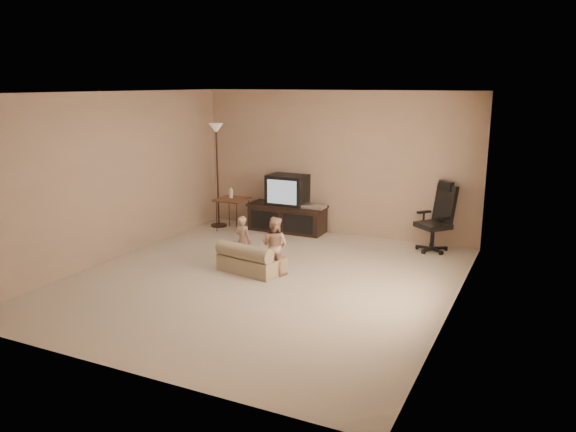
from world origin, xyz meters
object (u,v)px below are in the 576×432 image
toddler_left (243,241)px  office_chair (437,226)px  floor_lamp (217,152)px  child_sofa (250,260)px  side_table (232,200)px  tv_stand (288,208)px  toddler_right (275,246)px

toddler_left → office_chair: bearing=-135.1°
floor_lamp → child_sofa: size_ratio=1.95×
side_table → child_sofa: side_table is taller
office_chair → side_table: 3.61m
tv_stand → child_sofa: 2.36m
tv_stand → side_table: (-0.93, -0.36, 0.14)m
office_chair → toddler_left: office_chair is taller
office_chair → toddler_left: 3.10m
floor_lamp → toddler_right: size_ratio=2.30×
toddler_left → toddler_right: (0.60, -0.16, 0.04)m
side_table → child_sofa: bearing=-53.4°
child_sofa → toddler_right: 0.43m
side_table → toddler_right: (1.78, -1.83, -0.15)m
floor_lamp → child_sofa: floor_lamp is taller
tv_stand → toddler_right: bearing=-69.3°
child_sofa → toddler_right: bearing=26.4°
side_table → child_sofa: size_ratio=0.81×
side_table → toddler_left: side_table is taller
tv_stand → side_table: tv_stand is taller
tv_stand → office_chair: (2.66, -0.09, -0.02)m
office_chair → floor_lamp: 4.10m
floor_lamp → toddler_left: 2.59m
child_sofa → side_table: bearing=136.9°
child_sofa → toddler_right: toddler_right is taller
toddler_right → floor_lamp: bearing=-39.4°
toddler_left → toddler_right: size_ratio=0.89×
toddler_left → toddler_right: 0.62m
floor_lamp → child_sofa: 3.00m
side_table → toddler_right: size_ratio=0.96×
side_table → toddler_left: bearing=-54.8°
tv_stand → floor_lamp: floor_lamp is taller
child_sofa → toddler_left: toddler_left is taller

